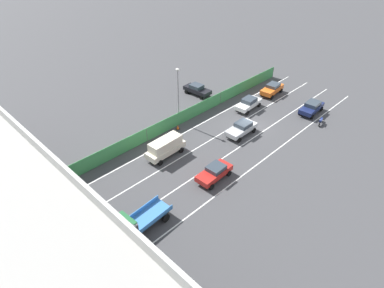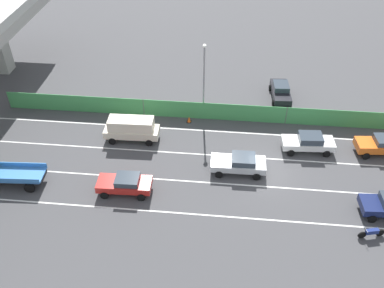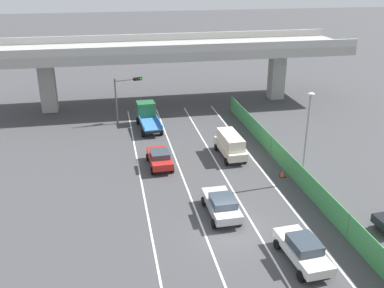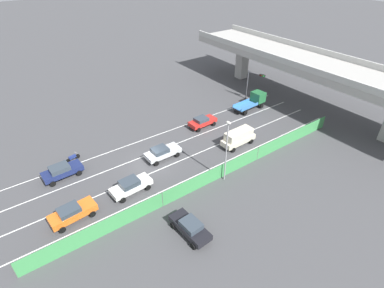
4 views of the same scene
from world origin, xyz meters
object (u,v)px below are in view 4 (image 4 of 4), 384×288
object	(u,v)px
flatbed_truck_blue	(254,101)
car_taxi_orange	(72,213)
car_sedan_red	(202,121)
street_lamp	(227,146)
motorcycle	(73,158)
parked_sedan_dark	(190,227)
car_sedan_silver	(162,152)
traffic_light	(253,80)
car_sedan_navy	(62,171)
car_sedan_white	(131,185)
car_van_cream	(238,137)
traffic_cone	(226,168)

from	to	relation	value
flatbed_truck_blue	car_taxi_orange	bearing A→B (deg)	-77.68
car_taxi_orange	flatbed_truck_blue	size ratio (longest dim) A/B	0.78
car_sedan_red	street_lamp	world-z (taller)	street_lamp
flatbed_truck_blue	motorcycle	world-z (taller)	flatbed_truck_blue
parked_sedan_dark	street_lamp	bearing A→B (deg)	117.77
street_lamp	car_sedan_silver	bearing A→B (deg)	-154.99
traffic_light	car_sedan_red	bearing A→B (deg)	-79.92
car_sedan_silver	car_sedan_navy	bearing A→B (deg)	-107.52
car_sedan_silver	parked_sedan_dark	size ratio (longest dim) A/B	1.00
car_taxi_orange	car_sedan_navy	bearing A→B (deg)	171.48
motorcycle	traffic_light	size ratio (longest dim) A/B	0.37
car_sedan_white	parked_sedan_dark	distance (m)	8.58
car_sedan_navy	traffic_light	xyz separation A→B (m)	(-1.91, 32.39, 2.76)
parked_sedan_dark	car_sedan_white	bearing A→B (deg)	-167.36
car_van_cream	parked_sedan_dark	distance (m)	16.18
street_lamp	car_sedan_navy	bearing A→B (deg)	-127.14
car_sedan_navy	car_sedan_silver	distance (m)	11.81
car_sedan_red	traffic_cone	world-z (taller)	car_sedan_red
street_lamp	car_van_cream	bearing A→B (deg)	125.12
car_sedan_red	car_sedan_white	distance (m)	16.25
flatbed_truck_blue	parked_sedan_dark	xyz separation A→B (m)	(15.04, -23.52, -0.38)
car_taxi_orange	car_van_cream	distance (m)	22.08
car_sedan_navy	car_van_cream	distance (m)	22.11
car_sedan_red	traffic_cone	xyz separation A→B (m)	(9.83, -3.97, -0.58)
car_sedan_white	motorcycle	bearing A→B (deg)	-160.22
car_taxi_orange	traffic_light	distance (m)	34.80
street_lamp	car_taxi_orange	bearing A→B (deg)	-104.27
car_sedan_red	car_sedan_silver	distance (m)	9.42
parked_sedan_dark	traffic_light	xyz separation A→B (m)	(-17.22, 25.24, 2.76)
flatbed_truck_blue	parked_sedan_dark	size ratio (longest dim) A/B	1.30
car_sedan_red	car_sedan_navy	xyz separation A→B (m)	(-0.27, -20.10, 0.04)
car_taxi_orange	car_sedan_silver	distance (m)	12.87
car_sedan_navy	traffic_cone	xyz separation A→B (m)	(10.10, 16.13, -0.61)
car_taxi_orange	car_van_cream	world-z (taller)	car_van_cream
car_sedan_red	traffic_cone	distance (m)	10.62
flatbed_truck_blue	traffic_cone	bearing A→B (deg)	-55.91
car_sedan_white	car_sedan_navy	xyz separation A→B (m)	(-6.94, -5.28, -0.00)
car_sedan_red	flatbed_truck_blue	distance (m)	10.58
car_taxi_orange	traffic_cone	distance (m)	17.46
car_sedan_navy	street_lamp	distance (m)	18.99
car_taxi_orange	flatbed_truck_blue	distance (m)	32.50
car_sedan_red	flatbed_truck_blue	size ratio (longest dim) A/B	0.73
car_sedan_red	traffic_light	xyz separation A→B (m)	(-2.19, 12.30, 2.79)
motorcycle	traffic_light	distance (m)	30.65
street_lamp	traffic_cone	size ratio (longest dim) A/B	12.54
car_van_cream	traffic_cone	size ratio (longest dim) A/B	8.18
car_sedan_white	motorcycle	world-z (taller)	car_sedan_white
flatbed_truck_blue	traffic_light	bearing A→B (deg)	141.70
car_van_cream	traffic_light	distance (m)	14.62
traffic_cone	street_lamp	bearing A→B (deg)	-48.09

